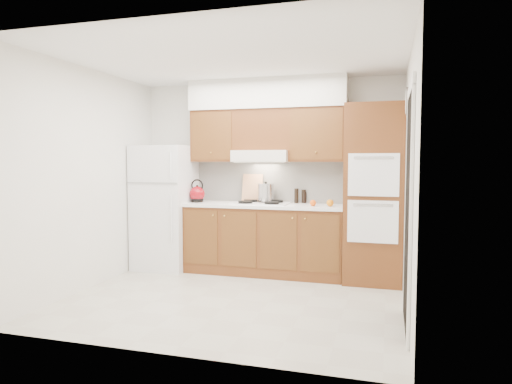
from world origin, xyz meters
TOP-DOWN VIEW (x-y plane):
  - floor at (0.00, 0.00)m, footprint 3.60×3.60m
  - ceiling at (0.00, 0.00)m, footprint 3.60×3.60m
  - wall_back at (0.00, 1.50)m, footprint 3.60×0.02m
  - wall_left at (-1.80, 0.00)m, footprint 0.02×3.00m
  - wall_right at (1.80, 0.00)m, footprint 0.02×3.00m
  - fridge at (-1.41, 1.14)m, footprint 0.75×0.72m
  - base_cabinets at (0.02, 1.20)m, footprint 2.11×0.60m
  - countertop at (0.03, 1.19)m, footprint 2.13×0.62m
  - backsplash at (0.02, 1.49)m, footprint 2.11×0.03m
  - oven_cabinet at (1.44, 1.18)m, footprint 0.70×0.65m
  - upper_cab_left at (-0.71, 1.33)m, footprint 0.63×0.33m
  - upper_cab_right at (0.72, 1.33)m, footprint 0.73×0.33m
  - range_hood at (-0.02, 1.27)m, footprint 0.75×0.45m
  - upper_cab_over_hood at (-0.02, 1.33)m, footprint 0.75×0.33m
  - soffit at (0.03, 1.32)m, footprint 2.13×0.36m
  - cooktop at (-0.02, 1.21)m, footprint 0.74×0.50m
  - doorway at (1.79, -0.35)m, footprint 0.02×0.90m
  - wall_clock at (1.79, 0.55)m, footprint 0.02×0.30m
  - kettle at (-0.93, 1.17)m, footprint 0.27×0.27m
  - cutting_board at (-0.20, 1.40)m, footprint 0.29×0.10m
  - stock_pot at (0.02, 1.31)m, footprint 0.28×0.28m
  - condiment_a at (0.42, 1.40)m, footprint 0.07×0.07m
  - condiment_b at (0.51, 1.45)m, footprint 0.06×0.06m
  - condiment_c at (0.52, 1.45)m, footprint 0.06×0.06m
  - orange_near at (0.91, 1.09)m, footprint 0.10×0.10m
  - orange_far at (0.70, 1.07)m, footprint 0.09×0.09m

SIDE VIEW (x-z plane):
  - floor at x=0.00m, z-range 0.00..0.00m
  - base_cabinets at x=0.02m, z-range 0.00..0.90m
  - fridge at x=-1.41m, z-range 0.00..1.72m
  - countertop at x=0.03m, z-range 0.90..0.94m
  - cooktop at x=-0.02m, z-range 0.94..0.95m
  - orange_far at x=0.70m, z-range 0.94..1.02m
  - orange_near at x=0.91m, z-range 0.94..1.03m
  - condiment_c at x=0.52m, z-range 0.94..1.09m
  - condiment_b at x=0.51m, z-range 0.94..1.12m
  - condiment_a at x=0.42m, z-range 0.94..1.14m
  - doorway at x=1.79m, z-range 0.00..2.10m
  - kettle at x=-0.93m, z-range 0.95..1.16m
  - stock_pot at x=0.02m, z-range 0.97..1.19m
  - oven_cabinet at x=1.44m, z-range 0.00..2.20m
  - cutting_board at x=-0.20m, z-range 0.95..1.33m
  - backsplash at x=0.02m, z-range 0.94..1.50m
  - wall_back at x=0.00m, z-range 0.00..2.60m
  - wall_left at x=-1.80m, z-range 0.00..2.60m
  - wall_right at x=1.80m, z-range 0.00..2.60m
  - range_hood at x=-0.02m, z-range 1.50..1.65m
  - upper_cab_left at x=-0.71m, z-range 1.50..2.20m
  - upper_cab_right at x=0.72m, z-range 1.50..2.20m
  - upper_cab_over_hood at x=-0.02m, z-range 1.65..2.20m
  - wall_clock at x=1.79m, z-range 2.00..2.30m
  - soffit at x=0.03m, z-range 2.20..2.60m
  - ceiling at x=0.00m, z-range 2.60..2.60m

